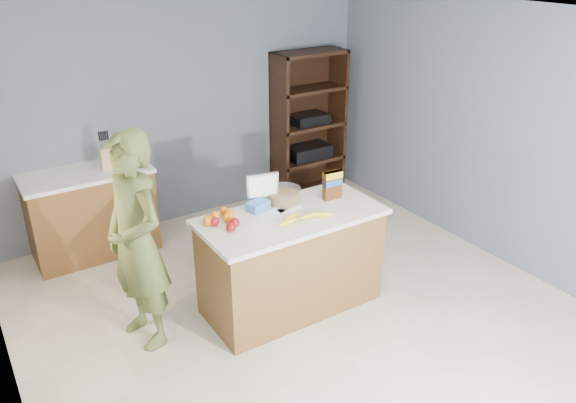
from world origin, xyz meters
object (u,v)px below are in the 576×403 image
counter_peninsula (291,264)px  shelving_unit (306,127)px  person (137,242)px  cereal_box (332,183)px  tv (262,187)px

counter_peninsula → shelving_unit: size_ratio=0.87×
counter_peninsula → person: person is taller
shelving_unit → person: shelving_unit is taller
cereal_box → person: bearing=173.8°
shelving_unit → person: bearing=-147.3°
shelving_unit → cereal_box: 2.25m
person → cereal_box: 1.73m
counter_peninsula → tv: tv is taller
counter_peninsula → cereal_box: size_ratio=6.11×
shelving_unit → tv: size_ratio=6.38×
shelving_unit → cereal_box: bearing=-118.5°
counter_peninsula → tv: bearing=107.2°
counter_peninsula → cereal_box: bearing=8.8°
tv → shelving_unit: bearing=46.6°
counter_peninsula → tv: size_ratio=5.53×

